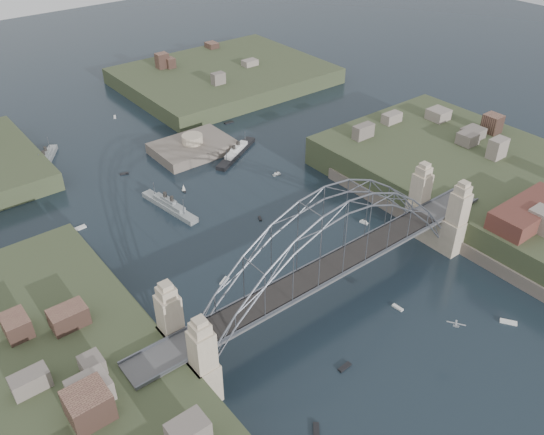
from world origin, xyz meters
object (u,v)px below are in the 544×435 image
at_px(bridge, 332,250).
at_px(wharf_shed, 530,212).
at_px(naval_cruiser_near, 169,206).
at_px(ocean_liner, 236,153).
at_px(naval_cruiser_far, 47,160).
at_px(fort_island, 194,153).

relative_size(bridge, wharf_shed, 4.20).
bearing_deg(naval_cruiser_near, bridge, -80.13).
distance_m(bridge, wharf_shed, 46.23).
xyz_separation_m(wharf_shed, ocean_liner, (-23.24, 74.92, -9.23)).
height_order(naval_cruiser_near, ocean_liner, naval_cruiser_near).
relative_size(bridge, ocean_liner, 4.42).
bearing_deg(bridge, ocean_liner, 71.18).
xyz_separation_m(bridge, naval_cruiser_far, (-23.48, 89.95, -11.42)).
xyz_separation_m(bridge, ocean_liner, (20.76, 60.92, -11.55)).
bearing_deg(naval_cruiser_far, fort_island, -29.35).
xyz_separation_m(fort_island, naval_cruiser_near, (-20.34, -22.08, 1.22)).
relative_size(wharf_shed, naval_cruiser_far, 1.27).
relative_size(naval_cruiser_near, ocean_liner, 1.01).
xyz_separation_m(fort_island, ocean_liner, (8.76, -9.08, 1.11)).
xyz_separation_m(wharf_shed, naval_cruiser_far, (-67.48, 103.95, -9.10)).
height_order(wharf_shed, ocean_liner, wharf_shed).
xyz_separation_m(bridge, fort_island, (12.00, 70.00, -12.66)).
height_order(fort_island, wharf_shed, wharf_shed).
height_order(naval_cruiser_near, naval_cruiser_far, naval_cruiser_far).
xyz_separation_m(wharf_shed, naval_cruiser_near, (-52.34, 61.92, -9.12)).
bearing_deg(naval_cruiser_far, naval_cruiser_near, -70.18).
bearing_deg(fort_island, ocean_liner, -46.03).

